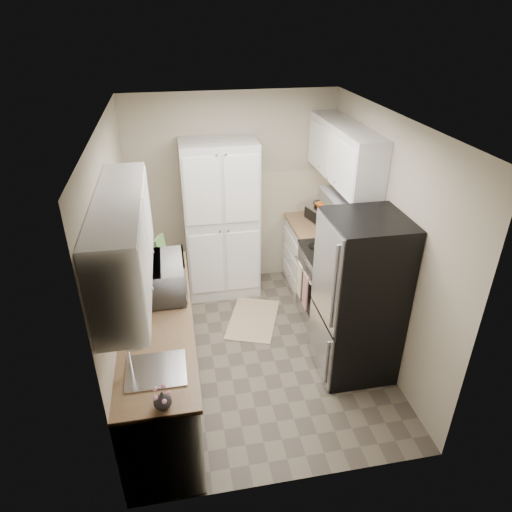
{
  "coord_description": "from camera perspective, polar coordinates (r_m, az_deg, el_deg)",
  "views": [
    {
      "loc": [
        -0.73,
        -3.84,
        3.35
      ],
      "look_at": [
        0.02,
        0.15,
        1.11
      ],
      "focal_mm": 32.0,
      "sensor_mm": 36.0,
      "label": 1
    }
  ],
  "objects": [
    {
      "name": "refrigerator",
      "position": [
        4.56,
        12.78,
        -5.18
      ],
      "size": [
        0.7,
        0.72,
        1.7
      ],
      "primitive_type": "cube",
      "color": "#B7B7BC",
      "rests_on": "ground"
    },
    {
      "name": "toaster_oven",
      "position": [
        5.87,
        8.12,
        5.18
      ],
      "size": [
        0.36,
        0.41,
        0.2
      ],
      "primitive_type": "cube",
      "rotation": [
        0.0,
        0.0,
        0.26
      ],
      "color": "#AFAFB4",
      "rests_on": "countertop_right"
    },
    {
      "name": "countertop_right",
      "position": [
        5.85,
        7.46,
        3.87
      ],
      "size": [
        0.63,
        0.83,
        0.04
      ],
      "primitive_type": "cube",
      "color": "#846647",
      "rests_on": "base_cabinet_right"
    },
    {
      "name": "room_shell",
      "position": [
        4.26,
        -0.15,
        5.02
      ],
      "size": [
        2.64,
        3.24,
        2.52
      ],
      "color": "beige",
      "rests_on": "ground"
    },
    {
      "name": "fruit_basket",
      "position": [
        5.8,
        8.25,
        6.46
      ],
      "size": [
        0.24,
        0.24,
        0.09
      ],
      "primitive_type": null,
      "rotation": [
        0.0,
        0.0,
        0.08
      ],
      "color": "orange",
      "rests_on": "toaster_oven"
    },
    {
      "name": "wine_bottle",
      "position": [
        4.87,
        -14.26,
        0.32
      ],
      "size": [
        0.09,
        0.09,
        0.34
      ],
      "primitive_type": "cylinder",
      "color": "black",
      "rests_on": "countertop_left"
    },
    {
      "name": "base_cabinet_right",
      "position": [
        6.06,
        7.19,
        -0.08
      ],
      "size": [
        0.6,
        0.8,
        0.88
      ],
      "primitive_type": "cube",
      "color": "silver",
      "rests_on": "ground"
    },
    {
      "name": "microwave",
      "position": [
        4.4,
        -11.51,
        -2.65
      ],
      "size": [
        0.42,
        0.62,
        0.34
      ],
      "primitive_type": "imported",
      "rotation": [
        0.0,
        0.0,
        1.58
      ],
      "color": "#A5A4A9",
      "rests_on": "countertop_left"
    },
    {
      "name": "pantry_cabinet",
      "position": [
        5.69,
        -4.39,
        4.39
      ],
      "size": [
        0.9,
        0.55,
        2.0
      ],
      "primitive_type": "cube",
      "color": "silver",
      "rests_on": "ground"
    },
    {
      "name": "kitchen_mat",
      "position": [
        5.58,
        -0.36,
        -7.91
      ],
      "size": [
        0.8,
        0.99,
        0.01
      ],
      "primitive_type": "cube",
      "rotation": [
        0.0,
        0.0,
        -0.35
      ],
      "color": "#D8B68B",
      "rests_on": "ground"
    },
    {
      "name": "electric_range",
      "position": [
        5.39,
        9.54,
        -3.78
      ],
      "size": [
        0.71,
        0.78,
        1.13
      ],
      "color": "#B7B7BC",
      "rests_on": "ground"
    },
    {
      "name": "flower_vase",
      "position": [
        3.32,
        -11.63,
        -17.24
      ],
      "size": [
        0.16,
        0.16,
        0.13
      ],
      "primitive_type": "imported",
      "rotation": [
        0.0,
        0.0,
        -0.3
      ],
      "color": "white",
      "rests_on": "countertop_left"
    },
    {
      "name": "cutting_board",
      "position": [
        5.02,
        -11.76,
        0.98
      ],
      "size": [
        0.09,
        0.2,
        0.26
      ],
      "primitive_type": "cube",
      "rotation": [
        0.0,
        0.0,
        -0.37
      ],
      "color": "#579842",
      "rests_on": "countertop_left"
    },
    {
      "name": "countertop_left",
      "position": [
        4.21,
        -12.3,
        -7.5
      ],
      "size": [
        0.63,
        2.33,
        0.04
      ],
      "primitive_type": "cube",
      "color": "#846647",
      "rests_on": "base_cabinet_left"
    },
    {
      "name": "base_cabinet_left",
      "position": [
        4.49,
        -11.69,
        -12.24
      ],
      "size": [
        0.6,
        2.3,
        0.88
      ],
      "primitive_type": "cube",
      "color": "silver",
      "rests_on": "ground"
    },
    {
      "name": "ground",
      "position": [
        5.15,
        0.05,
        -11.72
      ],
      "size": [
        3.2,
        3.2,
        0.0
      ],
      "primitive_type": "plane",
      "color": "#665B4C",
      "rests_on": "ground"
    }
  ]
}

